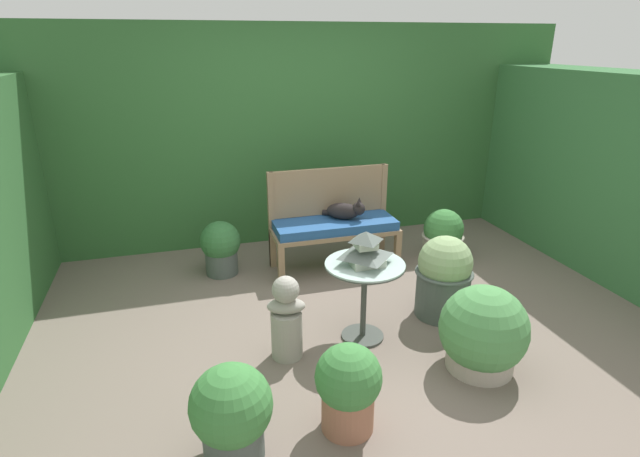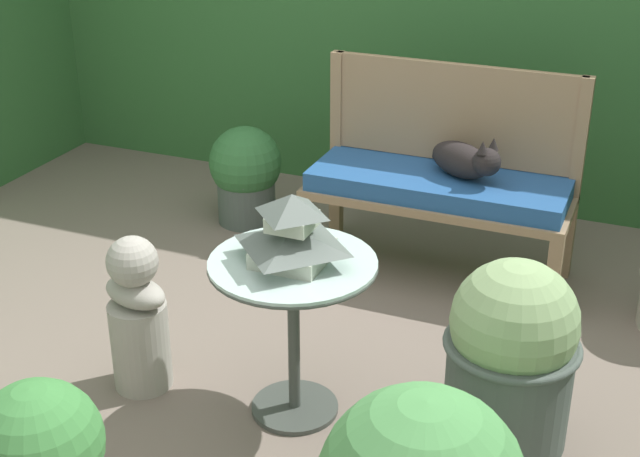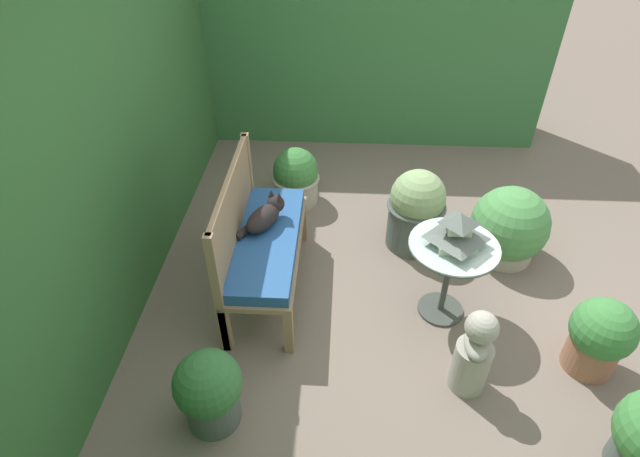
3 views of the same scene
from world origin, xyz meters
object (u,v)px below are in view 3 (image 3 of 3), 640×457
cat (265,216)px  pagoda_birdhouse (457,232)px  garden_bust (474,354)px  potted_plant_table_far (600,336)px  patio_table (451,260)px  potted_plant_table_near (209,390)px  potted_plant_patio_mid (296,177)px  potted_plant_path_edge (416,210)px  garden_bench (267,245)px  potted_plant_bench_left (509,228)px

cat → pagoda_birdhouse: bearing=-73.8°
garden_bust → potted_plant_table_far: bearing=-64.2°
pagoda_birdhouse → potted_plant_table_far: (-0.43, -0.88, -0.45)m
pagoda_birdhouse → patio_table: bearing=-86.4°
potted_plant_table_near → garden_bust: bearing=-78.4°
patio_table → potted_plant_table_far: 1.01m
potted_plant_table_far → potted_plant_patio_mid: size_ratio=1.03×
potted_plant_path_edge → garden_bench: bearing=117.2°
garden_bench → pagoda_birdhouse: pagoda_birdhouse is taller
potted_plant_table_near → potted_plant_bench_left: 2.59m
cat → potted_plant_path_edge: cat is taller
garden_bench → potted_plant_table_near: bearing=170.4°
pagoda_birdhouse → potted_plant_path_edge: (0.76, 0.14, -0.39)m
garden_bust → potted_plant_patio_mid: (1.96, 1.25, -0.05)m
pagoda_birdhouse → potted_plant_patio_mid: 1.85m
potted_plant_table_near → potted_plant_patio_mid: (2.27, -0.28, -0.02)m
potted_plant_table_near → potted_plant_table_far: (0.50, -2.35, 0.01)m
potted_plant_table_near → potted_plant_path_edge: size_ratio=0.77×
pagoda_birdhouse → garden_bust: (-0.62, -0.07, -0.44)m
garden_bench → potted_plant_path_edge: (0.58, -1.13, -0.07)m
garden_bench → pagoda_birdhouse: size_ratio=3.86×
patio_table → potted_plant_table_near: bearing=122.6°
cat → potted_plant_patio_mid: 1.10m
patio_table → potted_plant_patio_mid: bearing=41.4°
potted_plant_path_edge → potted_plant_patio_mid: bearing=60.8°
garden_bench → patio_table: 1.29m
garden_bench → potted_plant_path_edge: potted_plant_path_edge is taller
garden_bench → garden_bust: 1.57m
garden_bust → potted_plant_bench_left: garden_bust is taller
potted_plant_path_edge → potted_plant_bench_left: (-0.10, -0.73, -0.07)m
patio_table → potted_plant_table_far: patio_table is taller
patio_table → pagoda_birdhouse: (-0.00, 0.00, 0.25)m
cat → patio_table: 1.33m
garden_bench → patio_table: bearing=-98.0°
pagoda_birdhouse → potted_plant_table_near: 1.79m
patio_table → garden_bust: 0.65m
garden_bust → potted_plant_table_near: 1.57m
garden_bust → potted_plant_table_near: bearing=114.6°
garden_bench → potted_plant_bench_left: 1.93m
potted_plant_patio_mid → garden_bust: bearing=-147.4°
cat → potted_plant_table_far: cat is taller
cat → garden_bust: (-0.91, -1.37, -0.29)m
patio_table → potted_plant_path_edge: size_ratio=0.90×
garden_bust → potted_plant_bench_left: bearing=-9.1°
garden_bench → potted_plant_path_edge: 1.27m
potted_plant_table_near → cat: bearing=-7.7°
garden_bench → potted_plant_table_far: bearing=-105.8°
garden_bust → potted_plant_table_far: size_ratio=1.15×
garden_bench → potted_plant_table_near: (-1.11, 0.19, -0.14)m
potted_plant_table_near → potted_plant_bench_left: potted_plant_bench_left is taller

